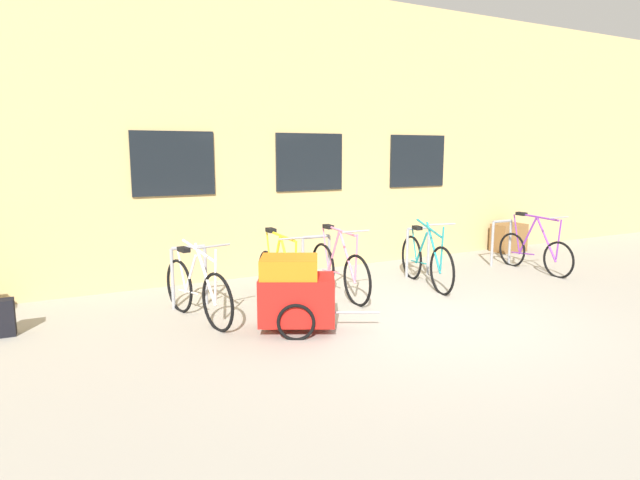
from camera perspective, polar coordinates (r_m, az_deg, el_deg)
name	(u,v)px	position (r m, az deg, el deg)	size (l,w,h in m)	color
ground_plane	(419,317)	(7.25, 10.50, -8.06)	(42.00, 42.00, 0.00)	#9E998E
storefront_building	(254,138)	(12.09, -7.01, 10.72)	(28.00, 5.41, 4.89)	tan
bike_rack	(370,252)	(8.88, 5.32, -1.28)	(6.51, 0.05, 0.87)	gray
bicycle_white	(197,290)	(7.08, -12.95, -5.25)	(0.53, 1.74, 1.07)	black
bicycle_pink	(339,270)	(8.04, 2.02, -3.18)	(0.44, 1.80, 1.08)	black
bicycle_teal	(426,261)	(8.83, 11.21, -2.22)	(0.54, 1.80, 1.10)	black
bicycle_yellow	(281,278)	(7.60, -4.19, -4.03)	(0.44, 1.80, 1.08)	black
bicycle_purple	(534,251)	(10.46, 21.84, -1.06)	(0.44, 1.72, 1.07)	black
bike_trailer	(295,293)	(6.49, -2.65, -5.61)	(1.43, 0.95, 0.93)	red
backpack	(2,318)	(7.39, -30.79, -7.14)	(0.28, 0.20, 0.44)	black
planter_box	(509,238)	(12.37, 19.44, 0.24)	(0.70, 0.44, 0.60)	brown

